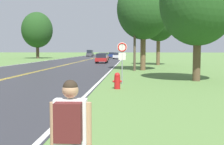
{
  "coord_description": "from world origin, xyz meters",
  "views": [
    {
      "loc": [
        9.05,
        0.25,
        2.12
      ],
      "look_at": [
        8.41,
        9.45,
        1.36
      ],
      "focal_mm": 45.0,
      "sensor_mm": 36.0,
      "label": 1
    }
  ],
  "objects_px": {
    "tree_behind_sign": "(198,2)",
    "fire_hydrant": "(117,81)",
    "car_dark_blue_sedan_receding": "(112,55)",
    "car_red_hatchback_approaching": "(102,58)",
    "car_maroon_hatchback_mid_near": "(104,56)",
    "tree_right_cluster": "(37,30)",
    "traffic_sign": "(122,53)",
    "car_silver_sedan_mid_far": "(118,56)",
    "tree_left_verge": "(159,20)",
    "tree_far_back": "(143,9)",
    "hitchhiker_person": "(70,128)",
    "car_dark_grey_van_distant": "(90,53)"
  },
  "relations": [
    {
      "from": "tree_behind_sign",
      "to": "tree_far_back",
      "type": "bearing_deg",
      "value": 108.54
    },
    {
      "from": "car_silver_sedan_mid_far",
      "to": "car_dark_grey_van_distant",
      "type": "relative_size",
      "value": 0.84
    },
    {
      "from": "tree_behind_sign",
      "to": "car_silver_sedan_mid_far",
      "type": "distance_m",
      "value": 44.37
    },
    {
      "from": "car_silver_sedan_mid_far",
      "to": "car_dark_blue_sedan_receding",
      "type": "bearing_deg",
      "value": -168.19
    },
    {
      "from": "fire_hydrant",
      "to": "car_red_hatchback_approaching",
      "type": "height_order",
      "value": "car_red_hatchback_approaching"
    },
    {
      "from": "tree_right_cluster",
      "to": "tree_far_back",
      "type": "bearing_deg",
      "value": -57.32
    },
    {
      "from": "tree_behind_sign",
      "to": "car_dark_grey_van_distant",
      "type": "relative_size",
      "value": 1.66
    },
    {
      "from": "tree_behind_sign",
      "to": "car_red_hatchback_approaching",
      "type": "height_order",
      "value": "tree_behind_sign"
    },
    {
      "from": "hitchhiker_person",
      "to": "car_maroon_hatchback_mid_near",
      "type": "xyz_separation_m",
      "value": [
        -4.77,
        51.84,
        -0.26
      ]
    },
    {
      "from": "fire_hydrant",
      "to": "tree_left_verge",
      "type": "xyz_separation_m",
      "value": [
        4.34,
        23.51,
        5.57
      ]
    },
    {
      "from": "hitchhiker_person",
      "to": "tree_right_cluster",
      "type": "distance_m",
      "value": 65.31
    },
    {
      "from": "car_red_hatchback_approaching",
      "to": "car_maroon_hatchback_mid_near",
      "type": "xyz_separation_m",
      "value": [
        -0.96,
        12.11,
        -0.02
      ]
    },
    {
      "from": "car_red_hatchback_approaching",
      "to": "car_maroon_hatchback_mid_near",
      "type": "distance_m",
      "value": 12.15
    },
    {
      "from": "traffic_sign",
      "to": "tree_left_verge",
      "type": "xyz_separation_m",
      "value": [
        4.16,
        21.36,
        4.09
      ]
    },
    {
      "from": "car_maroon_hatchback_mid_near",
      "to": "car_dark_grey_van_distant",
      "type": "bearing_deg",
      "value": -166.64
    },
    {
      "from": "tree_far_back",
      "to": "car_red_hatchback_approaching",
      "type": "height_order",
      "value": "tree_far_back"
    },
    {
      "from": "traffic_sign",
      "to": "tree_left_verge",
      "type": "relative_size",
      "value": 0.29
    },
    {
      "from": "hitchhiker_person",
      "to": "car_red_hatchback_approaching",
      "type": "height_order",
      "value": "hitchhiker_person"
    },
    {
      "from": "tree_left_verge",
      "to": "tree_far_back",
      "type": "distance_m",
      "value": 10.09
    },
    {
      "from": "traffic_sign",
      "to": "car_maroon_hatchback_mid_near",
      "type": "xyz_separation_m",
      "value": [
        -5.02,
        38.44,
        -1.14
      ]
    },
    {
      "from": "car_red_hatchback_approaching",
      "to": "car_maroon_hatchback_mid_near",
      "type": "bearing_deg",
      "value": -175.88
    },
    {
      "from": "tree_right_cluster",
      "to": "car_maroon_hatchback_mid_near",
      "type": "height_order",
      "value": "tree_right_cluster"
    },
    {
      "from": "tree_left_verge",
      "to": "tree_right_cluster",
      "type": "xyz_separation_m",
      "value": [
        -25.82,
        26.67,
        0.67
      ]
    },
    {
      "from": "car_red_hatchback_approaching",
      "to": "tree_right_cluster",
      "type": "bearing_deg",
      "value": -141.35
    },
    {
      "from": "fire_hydrant",
      "to": "car_red_hatchback_approaching",
      "type": "relative_size",
      "value": 0.24
    },
    {
      "from": "tree_behind_sign",
      "to": "fire_hydrant",
      "type": "bearing_deg",
      "value": -140.8
    },
    {
      "from": "tree_left_verge",
      "to": "car_dark_grey_van_distant",
      "type": "relative_size",
      "value": 1.79
    },
    {
      "from": "tree_right_cluster",
      "to": "car_maroon_hatchback_mid_near",
      "type": "xyz_separation_m",
      "value": [
        16.65,
        -9.6,
        -5.9
      ]
    },
    {
      "from": "fire_hydrant",
      "to": "car_dark_blue_sedan_receding",
      "type": "xyz_separation_m",
      "value": [
        -4.12,
        56.31,
        0.28
      ]
    },
    {
      "from": "tree_behind_sign",
      "to": "tree_far_back",
      "type": "relative_size",
      "value": 0.89
    },
    {
      "from": "car_dark_blue_sedan_receding",
      "to": "traffic_sign",
      "type": "bearing_deg",
      "value": 6.82
    },
    {
      "from": "traffic_sign",
      "to": "fire_hydrant",
      "type": "bearing_deg",
      "value": -94.9
    },
    {
      "from": "traffic_sign",
      "to": "car_silver_sedan_mid_far",
      "type": "bearing_deg",
      "value": 93.22
    },
    {
      "from": "car_dark_grey_van_distant",
      "to": "fire_hydrant",
      "type": "bearing_deg",
      "value": -171.69
    },
    {
      "from": "car_dark_blue_sedan_receding",
      "to": "car_red_hatchback_approaching",
      "type": "bearing_deg",
      "value": 2.79
    },
    {
      "from": "traffic_sign",
      "to": "tree_right_cluster",
      "type": "distance_m",
      "value": 52.91
    },
    {
      "from": "tree_left_verge",
      "to": "tree_behind_sign",
      "type": "bearing_deg",
      "value": -87.72
    },
    {
      "from": "car_red_hatchback_approaching",
      "to": "car_maroon_hatchback_mid_near",
      "type": "relative_size",
      "value": 1.0
    },
    {
      "from": "fire_hydrant",
      "to": "car_dark_grey_van_distant",
      "type": "height_order",
      "value": "car_dark_grey_van_distant"
    },
    {
      "from": "tree_left_verge",
      "to": "car_maroon_hatchback_mid_near",
      "type": "bearing_deg",
      "value": 118.25
    },
    {
      "from": "fire_hydrant",
      "to": "traffic_sign",
      "type": "relative_size",
      "value": 0.35
    },
    {
      "from": "tree_left_verge",
      "to": "car_red_hatchback_approaching",
      "type": "distance_m",
      "value": 10.92
    },
    {
      "from": "fire_hydrant",
      "to": "tree_left_verge",
      "type": "relative_size",
      "value": 0.1
    },
    {
      "from": "traffic_sign",
      "to": "tree_right_cluster",
      "type": "relative_size",
      "value": 0.23
    },
    {
      "from": "hitchhiker_person",
      "to": "tree_left_verge",
      "type": "xyz_separation_m",
      "value": [
        4.4,
        34.77,
        4.97
      ]
    },
    {
      "from": "tree_left_verge",
      "to": "tree_behind_sign",
      "type": "height_order",
      "value": "tree_left_verge"
    },
    {
      "from": "hitchhiker_person",
      "to": "car_red_hatchback_approaching",
      "type": "xyz_separation_m",
      "value": [
        -3.81,
        39.73,
        -0.24
      ]
    },
    {
      "from": "car_silver_sedan_mid_far",
      "to": "car_dark_blue_sedan_receding",
      "type": "height_order",
      "value": "car_silver_sedan_mid_far"
    },
    {
      "from": "tree_right_cluster",
      "to": "tree_behind_sign",
      "type": "bearing_deg",
      "value": -59.97
    },
    {
      "from": "tree_far_back",
      "to": "car_silver_sedan_mid_far",
      "type": "height_order",
      "value": "tree_far_back"
    }
  ]
}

